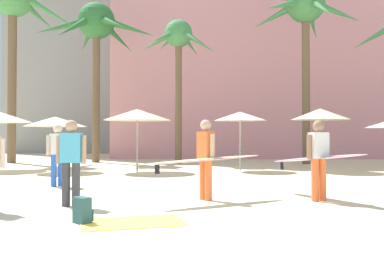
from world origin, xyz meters
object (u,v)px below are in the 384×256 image
(person_near_left, at_px, (71,159))
(cafe_umbrella_4, at_px, (320,114))
(palm_tree_center, at_px, (12,8))
(cafe_umbrella_3, at_px, (137,115))
(cafe_umbrella_2, at_px, (240,116))
(person_mid_right, at_px, (206,157))
(person_near_right, at_px, (317,157))
(palm_tree_left, at_px, (97,30))
(beach_towel, at_px, (133,222))
(palm_tree_far_right, at_px, (306,15))
(palm_tree_far_left, at_px, (178,46))
(cafe_umbrella_6, at_px, (55,122))
(person_mid_center, at_px, (57,152))
(backpack, at_px, (83,211))

(person_near_left, bearing_deg, cafe_umbrella_4, -41.00)
(palm_tree_center, xyz_separation_m, cafe_umbrella_3, (7.40, -5.77, -5.91))
(cafe_umbrella_2, height_order, person_mid_right, cafe_umbrella_2)
(person_mid_right, height_order, person_near_left, person_mid_right)
(palm_tree_center, xyz_separation_m, person_near_right, (12.33, -13.04, -7.21))
(palm_tree_left, xyz_separation_m, palm_tree_center, (-4.35, -0.50, 1.06))
(palm_tree_center, bearing_deg, beach_towel, -60.84)
(palm_tree_left, xyz_separation_m, palm_tree_far_right, (10.87, -1.33, 0.45))
(palm_tree_far_left, bearing_deg, cafe_umbrella_4, -38.79)
(palm_tree_far_left, bearing_deg, cafe_umbrella_3, -104.94)
(person_near_right, bearing_deg, person_near_left, -104.22)
(cafe_umbrella_6, bearing_deg, palm_tree_center, 126.14)
(palm_tree_far_left, height_order, palm_tree_left, palm_tree_left)
(person_near_right, bearing_deg, cafe_umbrella_2, 162.02)
(palm_tree_far_left, relative_size, cafe_umbrella_2, 3.08)
(person_near_right, relative_size, person_mid_right, 1.03)
(beach_towel, bearing_deg, person_mid_right, 62.49)
(palm_tree_left, bearing_deg, person_mid_center, -82.30)
(palm_tree_left, bearing_deg, person_near_right, -59.49)
(palm_tree_left, distance_m, cafe_umbrella_2, 10.27)
(person_near_right, distance_m, person_mid_center, 6.95)
(palm_tree_far_left, distance_m, person_mid_center, 11.55)
(palm_tree_far_left, distance_m, person_near_right, 13.90)
(cafe_umbrella_6, bearing_deg, backpack, -69.52)
(palm_tree_center, relative_size, cafe_umbrella_2, 4.13)
(cafe_umbrella_2, bearing_deg, backpack, -108.81)
(cafe_umbrella_4, bearing_deg, person_mid_right, -120.93)
(cafe_umbrella_6, bearing_deg, cafe_umbrella_3, -0.39)
(palm_tree_center, height_order, cafe_umbrella_6, palm_tree_center)
(palm_tree_center, bearing_deg, person_mid_center, -61.04)
(palm_tree_far_right, bearing_deg, palm_tree_far_left, 177.76)
(palm_tree_far_left, relative_size, beach_towel, 4.50)
(palm_tree_left, bearing_deg, person_near_left, -78.79)
(palm_tree_far_left, xyz_separation_m, person_near_left, (-1.58, -13.35, -5.04))
(cafe_umbrella_6, xyz_separation_m, person_near_right, (8.13, -7.29, -1.03))
(cafe_umbrella_4, distance_m, cafe_umbrella_6, 10.45)
(cafe_umbrella_2, relative_size, backpack, 5.68)
(palm_tree_left, distance_m, palm_tree_far_right, 10.96)
(palm_tree_far_left, bearing_deg, cafe_umbrella_6, -131.61)
(palm_tree_left, height_order, person_near_left, palm_tree_left)
(person_near_left, bearing_deg, person_near_right, -80.48)
(cafe_umbrella_2, bearing_deg, person_mid_center, -135.68)
(palm_tree_left, bearing_deg, cafe_umbrella_2, -37.90)
(palm_tree_far_left, height_order, cafe_umbrella_6, palm_tree_far_left)
(cafe_umbrella_2, xyz_separation_m, cafe_umbrella_6, (-7.27, -0.70, -0.24))
(palm_tree_left, height_order, cafe_umbrella_2, palm_tree_left)
(palm_tree_left, height_order, palm_tree_far_right, palm_tree_far_right)
(palm_tree_left, distance_m, cafe_umbrella_6, 8.08)
(palm_tree_far_left, relative_size, palm_tree_left, 0.86)
(palm_tree_left, height_order, beach_towel, palm_tree_left)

